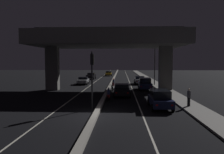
# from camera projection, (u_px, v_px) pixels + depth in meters

# --- Properties ---
(ground_plane) EXTENTS (200.00, 200.00, 0.00)m
(ground_plane) POSITION_uv_depth(u_px,v_px,m) (96.00, 116.00, 16.84)
(ground_plane) COLOR black
(lane_line_left_inner) EXTENTS (0.12, 126.00, 0.00)m
(lane_line_left_inner) POSITION_uv_depth(u_px,v_px,m) (98.00, 80.00, 51.89)
(lane_line_left_inner) COLOR beige
(lane_line_left_inner) RESTS_ON ground_plane
(lane_line_right_inner) EXTENTS (0.12, 126.00, 0.00)m
(lane_line_right_inner) POSITION_uv_depth(u_px,v_px,m) (129.00, 80.00, 51.57)
(lane_line_right_inner) COLOR beige
(lane_line_right_inner) RESTS_ON ground_plane
(median_divider) EXTENTS (0.43, 126.00, 0.28)m
(median_divider) POSITION_uv_depth(u_px,v_px,m) (113.00, 79.00, 51.72)
(median_divider) COLOR gray
(median_divider) RESTS_ON ground_plane
(sidewalk_right) EXTENTS (2.16, 126.00, 0.14)m
(sidewalk_right) POSITION_uv_depth(u_px,v_px,m) (153.00, 82.00, 44.38)
(sidewalk_right) COLOR gray
(sidewalk_right) RESTS_ON ground_plane
(elevated_overpass) EXTENTS (21.93, 10.42, 9.35)m
(elevated_overpass) POSITION_uv_depth(u_px,v_px,m) (108.00, 41.00, 32.11)
(elevated_overpass) COLOR slate
(elevated_overpass) RESTS_ON ground_plane
(traffic_light_left_of_median) EXTENTS (0.30, 0.49, 5.09)m
(traffic_light_left_of_median) POSITION_uv_depth(u_px,v_px,m) (92.00, 70.00, 19.20)
(traffic_light_left_of_median) COLOR black
(traffic_light_left_of_median) RESTS_ON ground_plane
(street_lamp) EXTENTS (2.49, 0.32, 7.98)m
(street_lamp) POSITION_uv_depth(u_px,v_px,m) (153.00, 59.00, 38.79)
(street_lamp) COLOR #2D2D30
(street_lamp) RESTS_ON ground_plane
(car_dark_blue_lead) EXTENTS (1.89, 4.16, 1.68)m
(car_dark_blue_lead) POSITION_uv_depth(u_px,v_px,m) (160.00, 99.00, 19.69)
(car_dark_blue_lead) COLOR #141938
(car_dark_blue_lead) RESTS_ON ground_plane
(car_black_second) EXTENTS (2.07, 4.28, 1.54)m
(car_black_second) POSITION_uv_depth(u_px,v_px,m) (122.00, 90.00, 26.71)
(car_black_second) COLOR black
(car_black_second) RESTS_ON ground_plane
(car_dark_blue_third) EXTENTS (2.11, 4.33, 1.82)m
(car_dark_blue_third) POSITION_uv_depth(u_px,v_px,m) (145.00, 84.00, 32.83)
(car_dark_blue_third) COLOR #141938
(car_dark_blue_third) RESTS_ON ground_plane
(car_silver_fourth) EXTENTS (2.02, 4.31, 1.51)m
(car_silver_fourth) POSITION_uv_depth(u_px,v_px,m) (140.00, 80.00, 41.71)
(car_silver_fourth) COLOR gray
(car_silver_fourth) RESTS_ON ground_plane
(car_silver_lead_oncoming) EXTENTS (2.14, 4.59, 1.38)m
(car_silver_lead_oncoming) POSITION_uv_depth(u_px,v_px,m) (83.00, 80.00, 41.52)
(car_silver_lead_oncoming) COLOR gray
(car_silver_lead_oncoming) RESTS_ON ground_plane
(car_black_second_oncoming) EXTENTS (2.08, 4.45, 1.55)m
(car_black_second_oncoming) POSITION_uv_depth(u_px,v_px,m) (91.00, 76.00, 54.24)
(car_black_second_oncoming) COLOR black
(car_black_second_oncoming) RESTS_ON ground_plane
(car_taxi_yellow_third_oncoming) EXTENTS (2.09, 4.57, 1.43)m
(car_taxi_yellow_third_oncoming) POSITION_uv_depth(u_px,v_px,m) (109.00, 73.00, 67.44)
(car_taxi_yellow_third_oncoming) COLOR gold
(car_taxi_yellow_third_oncoming) RESTS_ON ground_plane
(motorcycle_red_filtering_near) EXTENTS (0.34, 1.81, 1.44)m
(motorcycle_red_filtering_near) POSITION_uv_depth(u_px,v_px,m) (109.00, 95.00, 23.76)
(motorcycle_red_filtering_near) COLOR black
(motorcycle_red_filtering_near) RESTS_ON ground_plane
(motorcycle_white_filtering_mid) EXTENTS (0.34, 2.02, 1.46)m
(motorcycle_white_filtering_mid) POSITION_uv_depth(u_px,v_px,m) (113.00, 86.00, 32.04)
(motorcycle_white_filtering_mid) COLOR black
(motorcycle_white_filtering_mid) RESTS_ON ground_plane
(motorcycle_blue_filtering_far) EXTENTS (0.32, 1.81, 1.35)m
(motorcycle_blue_filtering_far) POSITION_uv_depth(u_px,v_px,m) (113.00, 83.00, 37.98)
(motorcycle_blue_filtering_far) COLOR black
(motorcycle_blue_filtering_far) RESTS_ON ground_plane
(pedestrian_on_sidewalk) EXTENTS (0.31, 0.31, 1.63)m
(pedestrian_on_sidewalk) POSITION_uv_depth(u_px,v_px,m) (189.00, 97.00, 19.97)
(pedestrian_on_sidewalk) COLOR black
(pedestrian_on_sidewalk) RESTS_ON sidewalk_right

